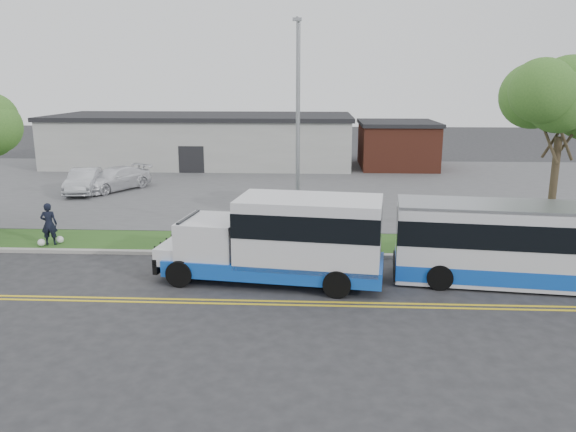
# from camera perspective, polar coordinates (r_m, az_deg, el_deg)

# --- Properties ---
(ground) EXTENTS (140.00, 140.00, 0.00)m
(ground) POSITION_cam_1_polar(r_m,az_deg,el_deg) (22.77, -6.88, -4.81)
(ground) COLOR #28282B
(ground) RESTS_ON ground
(lane_line_north) EXTENTS (70.00, 0.12, 0.01)m
(lane_line_north) POSITION_cam_1_polar(r_m,az_deg,el_deg) (19.22, -8.82, -8.40)
(lane_line_north) COLOR yellow
(lane_line_north) RESTS_ON ground
(lane_line_south) EXTENTS (70.00, 0.12, 0.01)m
(lane_line_south) POSITION_cam_1_polar(r_m,az_deg,el_deg) (18.95, -9.00, -8.73)
(lane_line_south) COLOR yellow
(lane_line_south) RESTS_ON ground
(curb) EXTENTS (80.00, 0.30, 0.15)m
(curb) POSITION_cam_1_polar(r_m,az_deg,el_deg) (23.78, -6.44, -3.81)
(curb) COLOR #9E9B93
(curb) RESTS_ON ground
(verge) EXTENTS (80.00, 3.30, 0.10)m
(verge) POSITION_cam_1_polar(r_m,az_deg,el_deg) (25.49, -5.79, -2.66)
(verge) COLOR #28531B
(verge) RESTS_ON ground
(parking_lot) EXTENTS (80.00, 25.00, 0.10)m
(parking_lot) POSITION_cam_1_polar(r_m,az_deg,el_deg) (39.12, -2.71, 3.10)
(parking_lot) COLOR #4C4C4F
(parking_lot) RESTS_ON ground
(commercial_building) EXTENTS (25.40, 10.40, 4.35)m
(commercial_building) POSITION_cam_1_polar(r_m,az_deg,el_deg) (49.52, -8.59, 7.66)
(commercial_building) COLOR #9E9E99
(commercial_building) RESTS_ON ground
(brick_wing) EXTENTS (6.30, 7.30, 3.90)m
(brick_wing) POSITION_cam_1_polar(r_m,az_deg,el_deg) (48.04, 11.01, 7.12)
(brick_wing) COLOR brown
(brick_wing) RESTS_ON ground
(tree_east) EXTENTS (5.20, 5.20, 8.33)m
(tree_east) POSITION_cam_1_polar(r_m,az_deg,el_deg) (26.35, 26.11, 10.17)
(tree_east) COLOR #3B2B20
(tree_east) RESTS_ON verge
(streetlight_near) EXTENTS (0.35, 1.53, 9.50)m
(streetlight_near) POSITION_cam_1_polar(r_m,az_deg,el_deg) (24.10, 1.01, 9.02)
(streetlight_near) COLOR gray
(streetlight_near) RESTS_ON verge
(shuttle_bus) EXTENTS (8.47, 3.71, 3.15)m
(shuttle_bus) POSITION_cam_1_polar(r_m,az_deg,el_deg) (20.16, -0.10, -2.15)
(shuttle_bus) COLOR #1049B8
(shuttle_bus) RESTS_ON ground
(transit_bus) EXTENTS (10.72, 3.64, 2.92)m
(transit_bus) POSITION_cam_1_polar(r_m,az_deg,el_deg) (21.87, 24.73, -2.73)
(transit_bus) COLOR silver
(transit_bus) RESTS_ON ground
(pedestrian) EXTENTS (0.76, 0.57, 1.88)m
(pedestrian) POSITION_cam_1_polar(r_m,az_deg,el_deg) (26.72, -23.12, -0.74)
(pedestrian) COLOR black
(pedestrian) RESTS_ON verge
(parked_car_a) EXTENTS (2.38, 4.94, 1.56)m
(parked_car_a) POSITION_cam_1_polar(r_m,az_deg,el_deg) (38.46, -19.97, 3.37)
(parked_car_a) COLOR #AEB0B6
(parked_car_a) RESTS_ON parking_lot
(parked_car_b) EXTENTS (4.43, 5.53, 1.50)m
(parked_car_b) POSITION_cam_1_polar(r_m,az_deg,el_deg) (38.82, -17.17, 3.63)
(parked_car_b) COLOR white
(parked_car_b) RESTS_ON parking_lot
(grocery_bag_left) EXTENTS (0.32, 0.32, 0.32)m
(grocery_bag_left) POSITION_cam_1_polar(r_m,az_deg,el_deg) (26.83, -23.77, -2.48)
(grocery_bag_left) COLOR white
(grocery_bag_left) RESTS_ON verge
(grocery_bag_right) EXTENTS (0.32, 0.32, 0.32)m
(grocery_bag_right) POSITION_cam_1_polar(r_m,az_deg,el_deg) (27.00, -22.16, -2.23)
(grocery_bag_right) COLOR white
(grocery_bag_right) RESTS_ON verge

